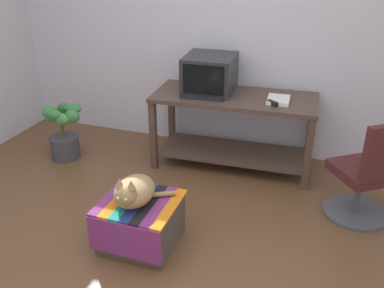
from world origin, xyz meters
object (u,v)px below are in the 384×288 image
(desk, at_px, (234,118))
(book, at_px, (278,100))
(ottoman_with_blanket, at_px, (140,222))
(tv_monitor, at_px, (210,74))
(stapler, at_px, (272,103))
(office_chair, at_px, (367,177))
(cat, at_px, (134,192))
(potted_plant, at_px, (64,133))
(keyboard, at_px, (202,97))

(desk, height_order, book, book)
(desk, distance_m, ottoman_with_blanket, 1.49)
(desk, bearing_deg, book, -6.64)
(tv_monitor, xyz_separation_m, ottoman_with_blanket, (-0.07, -1.47, -0.73))
(desk, relative_size, stapler, 14.32)
(book, bearing_deg, office_chair, -36.23)
(ottoman_with_blanket, relative_size, cat, 1.35)
(desk, height_order, potted_plant, desk)
(book, height_order, stapler, stapler)
(book, distance_m, stapler, 0.12)
(potted_plant, distance_m, office_chair, 2.91)
(desk, relative_size, potted_plant, 2.77)
(desk, bearing_deg, cat, -107.23)
(keyboard, bearing_deg, ottoman_with_blanket, -99.86)
(keyboard, height_order, book, book)
(keyboard, relative_size, potted_plant, 0.70)
(book, bearing_deg, desk, 172.87)
(desk, bearing_deg, keyboard, -152.68)
(keyboard, bearing_deg, book, 4.53)
(book, height_order, ottoman_with_blanket, book)
(potted_plant, relative_size, stapler, 5.18)
(keyboard, height_order, potted_plant, keyboard)
(desk, distance_m, tv_monitor, 0.49)
(book, relative_size, ottoman_with_blanket, 0.46)
(potted_plant, height_order, office_chair, office_chair)
(desk, relative_size, cat, 3.83)
(potted_plant, bearing_deg, book, 10.44)
(book, relative_size, stapler, 2.30)
(office_chair, height_order, stapler, office_chair)
(book, xyz_separation_m, stapler, (-0.04, -0.11, 0.00))
(ottoman_with_blanket, height_order, stapler, stapler)
(potted_plant, relative_size, office_chair, 0.64)
(book, distance_m, office_chair, 1.03)
(cat, relative_size, potted_plant, 0.72)
(office_chair, bearing_deg, ottoman_with_blanket, -7.23)
(keyboard, xyz_separation_m, cat, (-0.09, -1.28, -0.29))
(stapler, bearing_deg, ottoman_with_blanket, -174.13)
(book, height_order, cat, book)
(cat, xyz_separation_m, potted_plant, (-1.33, 1.03, -0.19))
(ottoman_with_blanket, height_order, potted_plant, potted_plant)
(ottoman_with_blanket, relative_size, potted_plant, 0.97)
(desk, relative_size, tv_monitor, 3.01)
(ottoman_with_blanket, bearing_deg, office_chair, 29.04)
(ottoman_with_blanket, xyz_separation_m, stapler, (0.72, 1.27, 0.58))
(keyboard, bearing_deg, stapler, -4.86)
(tv_monitor, xyz_separation_m, stapler, (0.65, -0.20, -0.15))
(tv_monitor, height_order, potted_plant, tv_monitor)
(cat, relative_size, office_chair, 0.46)
(desk, xyz_separation_m, cat, (-0.36, -1.44, -0.04))
(book, bearing_deg, ottoman_with_blanket, -122.32)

